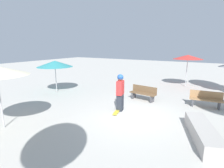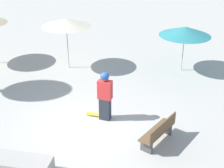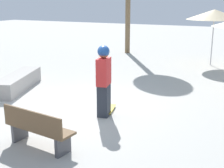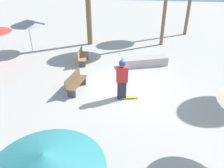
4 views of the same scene
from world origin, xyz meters
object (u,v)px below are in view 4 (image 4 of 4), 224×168
object	(u,v)px
skateboard	(130,97)
concrete_ledge	(145,62)
shade_umbrella_teal	(44,162)
skater_main	(122,78)
shade_umbrella_grey	(28,22)
bench_far	(83,56)
bench_near	(76,82)

from	to	relation	value
skateboard	concrete_ledge	size ratio (longest dim) A/B	0.30
concrete_ledge	shade_umbrella_teal	xyz separation A→B (m)	(1.95, 9.44, 1.73)
skater_main	shade_umbrella_grey	world-z (taller)	shade_umbrella_grey
skater_main	shade_umbrella_grey	xyz separation A→B (m)	(6.80, -5.17, 0.98)
concrete_ledge	shade_umbrella_grey	xyz separation A→B (m)	(7.79, -1.37, 1.73)
skateboard	shade_umbrella_teal	distance (m)	6.12
skateboard	shade_umbrella_grey	xyz separation A→B (m)	(7.18, -5.15, 1.93)
concrete_ledge	bench_far	bearing A→B (deg)	1.80
concrete_ledge	bench_near	distance (m)	4.71
bench_near	bench_far	xyz separation A→B (m)	(0.55, -3.31, 0.00)
concrete_ledge	bench_far	xyz separation A→B (m)	(3.78, 0.12, 0.17)
skateboard	shade_umbrella_grey	size ratio (longest dim) A/B	0.38
skater_main	bench_near	bearing A→B (deg)	159.46
skater_main	skateboard	bearing A→B (deg)	-8.79
shade_umbrella_grey	shade_umbrella_teal	xyz separation A→B (m)	(-5.85, 10.81, -0.00)
shade_umbrella_grey	bench_far	bearing A→B (deg)	159.67
skater_main	skateboard	world-z (taller)	skater_main
skater_main	shade_umbrella_teal	bearing A→B (deg)	-110.62
skater_main	bench_far	size ratio (longest dim) A/B	1.14
bench_near	shade_umbrella_grey	xyz separation A→B (m)	(4.56, -4.79, 1.56)
concrete_ledge	bench_near	xyz separation A→B (m)	(3.23, 3.43, 0.17)
skater_main	bench_near	distance (m)	2.34
skater_main	concrete_ledge	world-z (taller)	skater_main
concrete_ledge	shade_umbrella_teal	bearing A→B (deg)	78.36
bench_near	bench_far	world-z (taller)	same
skateboard	shade_umbrella_teal	xyz separation A→B (m)	(1.33, 5.65, 1.93)
bench_near	shade_umbrella_teal	bearing A→B (deg)	19.68
skater_main	shade_umbrella_teal	xyz separation A→B (m)	(0.95, 5.64, 0.98)
bench_far	shade_umbrella_grey	xyz separation A→B (m)	(4.01, -1.49, 1.56)
concrete_ledge	bench_far	world-z (taller)	bench_far
bench_near	skater_main	bearing A→B (deg)	88.10
concrete_ledge	shade_umbrella_grey	distance (m)	8.10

